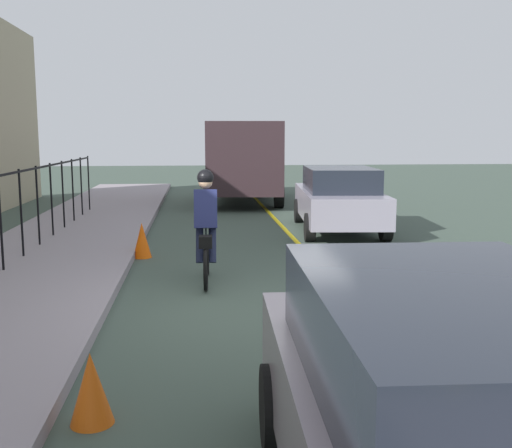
% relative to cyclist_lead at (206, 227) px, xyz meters
% --- Properties ---
extents(ground_plane, '(80.00, 80.00, 0.00)m').
position_rel_cyclist_lead_xyz_m(ground_plane, '(-1.51, -0.47, -0.91)').
color(ground_plane, '#3B4A40').
extents(lane_line_centre, '(36.00, 0.12, 0.01)m').
position_rel_cyclist_lead_xyz_m(lane_line_centre, '(-1.51, -2.07, -0.91)').
color(lane_line_centre, yellow).
rests_on(lane_line_centre, ground).
extents(cyclist_lead, '(1.71, 0.37, 1.83)m').
position_rel_cyclist_lead_xyz_m(cyclist_lead, '(0.00, 0.00, 0.00)').
color(cyclist_lead, black).
rests_on(cyclist_lead, ground).
extents(patrol_sedan, '(4.54, 2.23, 1.58)m').
position_rel_cyclist_lead_xyz_m(patrol_sedan, '(4.99, -3.34, -0.09)').
color(patrol_sedan, gray).
rests_on(patrol_sedan, ground).
extents(parked_sedan_rear, '(4.46, 2.04, 1.58)m').
position_rel_cyclist_lead_xyz_m(parked_sedan_rear, '(-6.62, -1.24, -0.09)').
color(parked_sedan_rear, gray).
rests_on(parked_sedan_rear, ground).
extents(box_truck_background, '(6.86, 2.92, 2.78)m').
position_rel_cyclist_lead_xyz_m(box_truck_background, '(11.90, -1.56, 0.64)').
color(box_truck_background, '#302125').
rests_on(box_truck_background, ground).
extents(traffic_cone_near, '(0.36, 0.36, 0.61)m').
position_rel_cyclist_lead_xyz_m(traffic_cone_near, '(-4.63, 1.02, -0.61)').
color(traffic_cone_near, '#E95D12').
rests_on(traffic_cone_near, ground).
extents(traffic_cone_far, '(0.36, 0.36, 0.68)m').
position_rel_cyclist_lead_xyz_m(traffic_cone_far, '(2.20, 1.20, -0.57)').
color(traffic_cone_far, '#FA5909').
rests_on(traffic_cone_far, ground).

